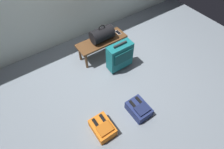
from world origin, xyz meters
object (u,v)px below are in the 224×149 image
at_px(backpack_navy, 139,109).
at_px(backpack_orange, 103,128).
at_px(suitcase_upright_teal, 120,56).
at_px(bench, 102,43).
at_px(cell_phone, 118,33).
at_px(duffel_bag_black, 102,34).

bearing_deg(backpack_navy, backpack_orange, 174.12).
height_order(suitcase_upright_teal, backpack_navy, suitcase_upright_teal).
height_order(bench, cell_phone, cell_phone).
bearing_deg(suitcase_upright_teal, backpack_orange, -137.04).
bearing_deg(suitcase_upright_teal, backpack_navy, -108.39).
relative_size(suitcase_upright_teal, backpack_navy, 1.59).
xyz_separation_m(duffel_bag_black, backpack_orange, (-0.90, -1.39, -0.42)).
bearing_deg(backpack_navy, cell_phone, 66.52).
relative_size(bench, duffel_bag_black, 2.27).
distance_m(cell_phone, suitcase_upright_teal, 0.59).
relative_size(duffel_bag_black, suitcase_upright_teal, 0.73).
bearing_deg(cell_phone, backpack_navy, -113.48).
distance_m(duffel_bag_black, backpack_navy, 1.54).
xyz_separation_m(cell_phone, backpack_navy, (-0.64, -1.47, -0.30)).
distance_m(cell_phone, backpack_orange, 1.92).
distance_m(duffel_bag_black, cell_phone, 0.40).
bearing_deg(bench, cell_phone, 1.09).
distance_m(suitcase_upright_teal, backpack_navy, 1.04).
bearing_deg(bench, duffel_bag_black, 0.00).
height_order(suitcase_upright_teal, backpack_orange, suitcase_upright_teal).
distance_m(bench, duffel_bag_black, 0.19).
xyz_separation_m(bench, backpack_navy, (-0.24, -1.46, -0.23)).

